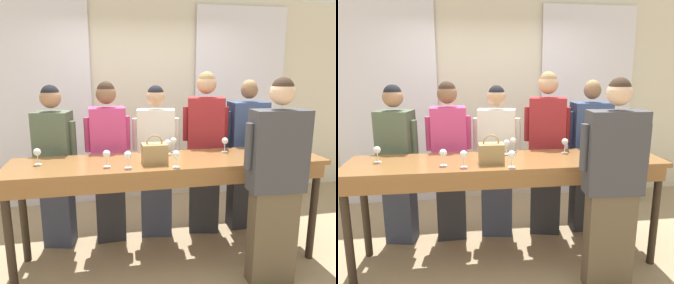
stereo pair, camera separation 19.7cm
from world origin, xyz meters
TOP-DOWN VIEW (x-y plane):
  - ground_plane at (0.00, 0.00)m, footprint 18.00×18.00m
  - wall_back at (0.00, 1.71)m, footprint 12.00×0.06m
  - curtain_panel_left at (-1.38, 1.65)m, footprint 1.33×0.03m
  - curtain_panel_right at (1.38, 1.65)m, footprint 1.33×0.03m
  - tasting_bar at (0.00, -0.03)m, footprint 2.88×0.65m
  - wine_bottle at (0.94, 0.27)m, footprint 0.08×0.08m
  - handbag at (-0.15, -0.10)m, footprint 0.22×0.15m
  - wine_glass_front_left at (-1.16, 0.06)m, footprint 0.06×0.06m
  - wine_glass_front_mid at (-0.39, -0.19)m, footprint 0.06×0.06m
  - wine_glass_front_right at (0.01, -0.25)m, footprint 0.06×0.06m
  - wine_glass_center_left at (-0.07, 0.10)m, footprint 0.06×0.06m
  - wine_glass_center_mid at (-0.57, -0.12)m, footprint 0.06×0.06m
  - wine_glass_center_right at (1.16, -0.27)m, footprint 0.06×0.06m
  - wine_glass_back_left at (0.10, 0.28)m, footprint 0.06×0.06m
  - wine_glass_back_mid at (0.60, 0.17)m, footprint 0.06×0.06m
  - wine_glass_back_right at (0.02, 0.19)m, footprint 0.06×0.06m
  - napkin at (-0.14, 0.24)m, footprint 0.18×0.18m
  - guest_olive_jacket at (-1.08, 0.53)m, footprint 0.46×0.33m
  - guest_pink_top at (-0.54, 0.53)m, footprint 0.47×0.25m
  - guest_cream_sweater at (-0.04, 0.53)m, footprint 0.51×0.27m
  - guest_striped_shirt at (0.51, 0.53)m, footprint 0.50×0.34m
  - guest_navy_coat at (1.01, 0.53)m, footprint 0.53×0.25m
  - host_pouring at (0.79, -0.51)m, footprint 0.57×0.23m
  - potted_plant at (1.88, 1.29)m, footprint 0.41×0.41m

SIDE VIEW (x-z plane):
  - ground_plane at x=0.00m, z-range 0.00..0.00m
  - potted_plant at x=1.88m, z-range 0.04..0.81m
  - guest_cream_sweater at x=-0.04m, z-range 0.03..1.70m
  - guest_olive_jacket at x=-1.08m, z-range 0.03..1.72m
  - guest_navy_coat at x=1.01m, z-range 0.01..1.73m
  - guest_pink_top at x=-0.54m, z-range 0.03..1.75m
  - tasting_bar at x=0.00m, z-range 0.39..1.41m
  - host_pouring at x=0.79m, z-range 0.02..1.80m
  - guest_striped_shirt at x=0.51m, z-range 0.03..1.84m
  - napkin at x=-0.14m, z-range 1.02..1.02m
  - handbag at x=-0.15m, z-range 0.98..1.24m
  - wine_glass_front_mid at x=-0.39m, z-range 1.05..1.20m
  - wine_glass_front_right at x=0.01m, z-range 1.05..1.20m
  - wine_glass_center_right at x=1.16m, z-range 1.05..1.20m
  - wine_glass_back_mid at x=0.60m, z-range 1.05..1.20m
  - wine_glass_front_left at x=-1.16m, z-range 1.05..1.20m
  - wine_glass_center_left at x=-0.07m, z-range 1.05..1.20m
  - wine_glass_center_mid at x=-0.57m, z-range 1.05..1.20m
  - wine_glass_back_left at x=0.10m, z-range 1.05..1.20m
  - wine_glass_back_right at x=0.02m, z-range 1.05..1.20m
  - wine_bottle at x=0.94m, z-range 0.98..1.30m
  - curtain_panel_left at x=-1.38m, z-range 0.00..2.69m
  - curtain_panel_right at x=1.38m, z-range 0.00..2.69m
  - wall_back at x=0.00m, z-range 0.00..2.80m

